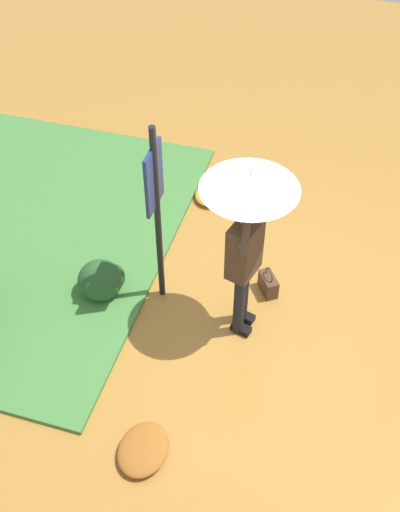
# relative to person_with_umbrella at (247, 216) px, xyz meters

# --- Properties ---
(ground_plane) EXTENTS (18.00, 18.00, 0.00)m
(ground_plane) POSITION_rel_person_with_umbrella_xyz_m (0.10, -0.21, -1.55)
(ground_plane) COLOR #B27A33
(grass_verge) EXTENTS (4.80, 4.00, 0.05)m
(grass_verge) POSITION_rel_person_with_umbrella_xyz_m (0.55, 3.13, -1.53)
(grass_verge) COLOR #47843D
(grass_verge) RESTS_ON ground_plane
(person_with_umbrella) EXTENTS (0.96, 0.96, 2.04)m
(person_with_umbrella) POSITION_rel_person_with_umbrella_xyz_m (0.00, 0.00, 0.00)
(person_with_umbrella) COLOR black
(person_with_umbrella) RESTS_ON ground_plane
(info_sign_post) EXTENTS (0.44, 0.07, 2.30)m
(info_sign_post) POSITION_rel_person_with_umbrella_xyz_m (0.12, 0.98, -0.11)
(info_sign_post) COLOR black
(info_sign_post) RESTS_ON ground_plane
(handbag) EXTENTS (0.33, 0.29, 0.37)m
(handbag) POSITION_rel_person_with_umbrella_xyz_m (0.50, -0.20, -1.42)
(handbag) COLOR #4C3323
(handbag) RESTS_ON ground_plane
(shrub_cluster) EXTENTS (0.56, 0.51, 0.46)m
(shrub_cluster) POSITION_rel_person_with_umbrella_xyz_m (-0.06, 1.63, -1.34)
(shrub_cluster) COLOR #285628
(shrub_cluster) RESTS_ON ground_plane
(leaf_pile_near_person) EXTENTS (0.59, 0.47, 0.13)m
(leaf_pile_near_person) POSITION_rel_person_with_umbrella_xyz_m (-1.85, 0.48, -1.49)
(leaf_pile_near_person) COLOR #A86023
(leaf_pile_near_person) RESTS_ON ground_plane
(leaf_pile_by_bench) EXTENTS (0.56, 0.45, 0.12)m
(leaf_pile_by_bench) POSITION_rel_person_with_umbrella_xyz_m (1.97, 0.89, -1.49)
(leaf_pile_by_bench) COLOR gold
(leaf_pile_by_bench) RESTS_ON ground_plane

